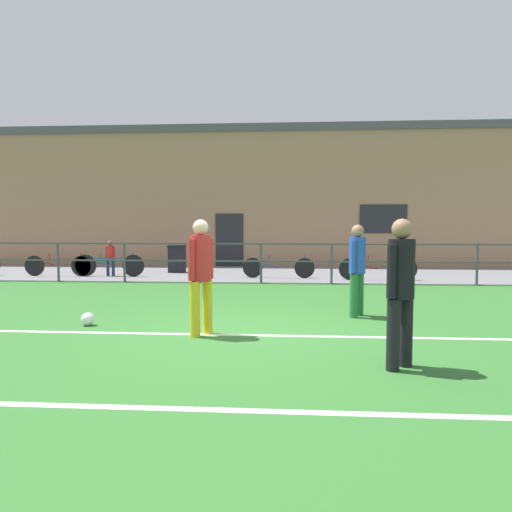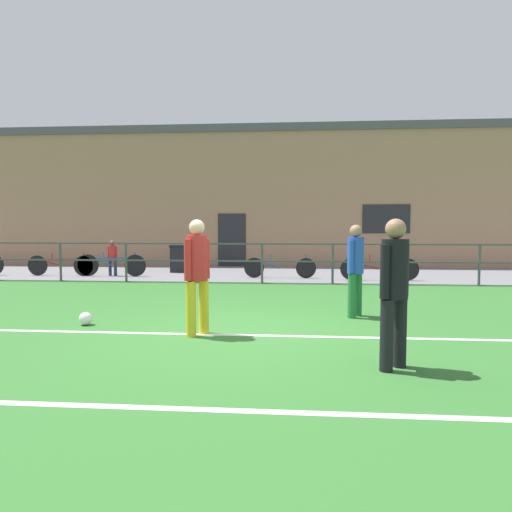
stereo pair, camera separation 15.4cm
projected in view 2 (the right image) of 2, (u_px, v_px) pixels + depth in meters
ground at (235, 333)px, 7.29m from camera, size 60.00×44.00×0.04m
field_line_touchline at (234, 335)px, 7.08m from camera, size 36.00×0.11×0.00m
field_line_hash at (193, 409)px, 4.24m from camera, size 36.00×0.11×0.00m
pavement_strip at (267, 274)px, 15.73m from camera, size 48.00×5.00×0.02m
perimeter_fence at (262, 257)px, 13.20m from camera, size 36.07×0.07×1.15m
clubhouse_facade at (273, 197)px, 19.22m from camera, size 28.00×2.56×5.59m
player_goalkeeper at (394, 284)px, 5.36m from camera, size 0.38×0.36×1.76m
player_striker at (197, 270)px, 7.02m from camera, size 0.33×0.41×1.77m
player_winger at (355, 265)px, 8.41m from camera, size 0.30×0.40×1.69m
soccer_ball_match at (86, 319)px, 7.77m from camera, size 0.22×0.22×0.22m
spectator_child at (112, 256)px, 14.93m from camera, size 0.31×0.20×1.14m
bicycle_parked_0 at (280, 267)px, 14.38m from camera, size 2.24×0.04×0.73m
bicycle_parked_2 at (60, 265)px, 14.97m from camera, size 2.21×0.04×0.75m
bicycle_parked_3 at (379, 269)px, 13.78m from camera, size 2.32×0.04×0.75m
bicycle_parked_4 at (111, 265)px, 14.83m from camera, size 2.26×0.04×0.79m
trash_bin_0 at (179, 258)px, 16.06m from camera, size 0.57×0.48×0.95m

